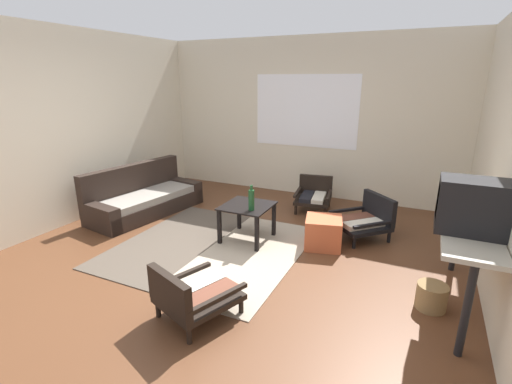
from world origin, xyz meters
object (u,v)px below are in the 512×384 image
object	(u,v)px
armchair_corner	(366,219)
clay_vase	(469,199)
armchair_striped_foreground	(192,295)
glass_bottle	(251,200)
crt_television	(475,207)
wicker_basket	(431,296)
ottoman_orange	(323,232)
console_shelf	(467,233)
coffee_table	(247,212)
armchair_by_window	(314,194)
couch	(144,199)

from	to	relation	value
armchair_corner	clay_vase	xyz separation A→B (m)	(1.02, -0.93, 0.69)
armchair_striped_foreground	glass_bottle	world-z (taller)	glass_bottle
crt_television	wicker_basket	bearing A→B (deg)	164.54
crt_television	glass_bottle	size ratio (longest dim) A/B	1.77
ottoman_orange	armchair_striped_foreground	bearing A→B (deg)	-108.53
armchair_corner	console_shelf	size ratio (longest dim) A/B	0.55
coffee_table	wicker_basket	size ratio (longest dim) A/B	2.28
console_shelf	crt_television	distance (m)	0.37
armchair_corner	wicker_basket	world-z (taller)	armchair_corner
armchair_corner	wicker_basket	xyz separation A→B (m)	(0.82, -1.37, -0.14)
coffee_table	armchair_by_window	size ratio (longest dim) A/B	0.93
coffee_table	armchair_striped_foreground	world-z (taller)	armchair_striped_foreground
coffee_table	ottoman_orange	world-z (taller)	coffee_table
coffee_table	glass_bottle	distance (m)	0.29
console_shelf	wicker_basket	xyz separation A→B (m)	(-0.20, -0.16, -0.61)
armchair_striped_foreground	ottoman_orange	size ratio (longest dim) A/B	1.82
wicker_basket	ottoman_orange	bearing A→B (deg)	145.66
armchair_by_window	wicker_basket	world-z (taller)	armchair_by_window
ottoman_orange	clay_vase	distance (m)	1.68
armchair_corner	console_shelf	bearing A→B (deg)	-50.07
armchair_striped_foreground	armchair_corner	world-z (taller)	armchair_corner
coffee_table	clay_vase	xyz separation A→B (m)	(2.38, -0.18, 0.56)
glass_bottle	armchair_corner	bearing A→B (deg)	35.72
armchair_by_window	armchair_striped_foreground	world-z (taller)	armchair_by_window
coffee_table	clay_vase	world-z (taller)	clay_vase
armchair_corner	console_shelf	distance (m)	1.66
console_shelf	clay_vase	size ratio (longest dim) A/B	4.52
armchair_striped_foreground	armchair_corner	distance (m)	2.65
couch	glass_bottle	world-z (taller)	glass_bottle
coffee_table	armchair_corner	xyz separation A→B (m)	(1.36, 0.75, -0.13)
crt_television	glass_bottle	xyz separation A→B (m)	(-2.25, 0.54, -0.42)
armchair_striped_foreground	clay_vase	distance (m)	2.66
armchair_by_window	glass_bottle	xyz separation A→B (m)	(-0.31, -1.63, 0.36)
ottoman_orange	wicker_basket	bearing A→B (deg)	-34.34
couch	glass_bottle	distance (m)	2.10
couch	armchair_striped_foreground	distance (m)	2.91
couch	crt_television	bearing A→B (deg)	-11.71
wicker_basket	glass_bottle	bearing A→B (deg)	166.72
console_shelf	crt_television	world-z (taller)	crt_television
armchair_striped_foreground	wicker_basket	bearing A→B (deg)	29.34
couch	ottoman_orange	xyz separation A→B (m)	(2.85, 0.01, -0.04)
ottoman_orange	glass_bottle	bearing A→B (deg)	-156.12
armchair_by_window	clay_vase	bearing A→B (deg)	-40.70
coffee_table	armchair_striped_foreground	size ratio (longest dim) A/B	0.77
armchair_by_window	ottoman_orange	bearing A→B (deg)	-68.35
clay_vase	glass_bottle	world-z (taller)	clay_vase
clay_vase	glass_bottle	bearing A→B (deg)	178.93
coffee_table	crt_television	xyz separation A→B (m)	(2.38, -0.67, 0.65)
wicker_basket	clay_vase	bearing A→B (deg)	65.48
clay_vase	glass_bottle	size ratio (longest dim) A/B	1.10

